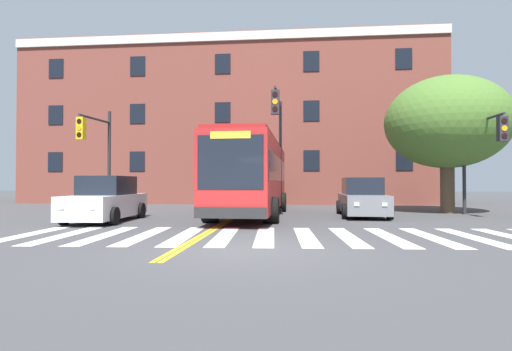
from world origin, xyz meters
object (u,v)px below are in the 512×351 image
(car_teal_behind_bus, at_px, (262,193))
(street_tree_curbside_large, at_px, (447,123))
(car_grey_far_lane, at_px, (362,199))
(traffic_light_overhead, at_px, (279,131))
(city_bus, at_px, (252,175))
(car_white_near_lane, at_px, (106,201))
(traffic_light_near_corner, at_px, (480,145))
(traffic_light_far_corner, at_px, (98,145))

(car_teal_behind_bus, height_order, street_tree_curbside_large, street_tree_curbside_large)
(car_grey_far_lane, xyz_separation_m, traffic_light_overhead, (-3.80, 0.39, 3.19))
(city_bus, height_order, car_white_near_lane, city_bus)
(traffic_light_overhead, xyz_separation_m, street_tree_curbside_large, (8.41, 2.03, 0.56))
(car_grey_far_lane, height_order, traffic_light_overhead, traffic_light_overhead)
(city_bus, height_order, traffic_light_overhead, traffic_light_overhead)
(traffic_light_near_corner, distance_m, traffic_light_far_corner, 17.69)
(car_grey_far_lane, distance_m, traffic_light_near_corner, 5.71)
(traffic_light_overhead, distance_m, street_tree_curbside_large, 8.67)
(city_bus, bearing_deg, traffic_light_far_corner, -179.67)
(car_white_near_lane, distance_m, traffic_light_overhead, 8.24)
(car_teal_behind_bus, bearing_deg, car_grey_far_lane, -57.65)
(traffic_light_near_corner, relative_size, traffic_light_far_corner, 0.93)
(city_bus, relative_size, car_teal_behind_bus, 2.67)
(city_bus, relative_size, traffic_light_overhead, 1.98)
(traffic_light_far_corner, bearing_deg, city_bus, 0.33)
(car_grey_far_lane, bearing_deg, car_teal_behind_bus, 122.35)
(car_white_near_lane, xyz_separation_m, car_teal_behind_bus, (5.28, 11.45, 0.03))
(city_bus, bearing_deg, traffic_light_near_corner, 0.97)
(car_white_near_lane, bearing_deg, street_tree_curbside_large, 20.55)
(car_teal_behind_bus, bearing_deg, city_bus, -88.56)
(city_bus, relative_size, traffic_light_near_corner, 2.36)
(traffic_light_far_corner, xyz_separation_m, traffic_light_overhead, (8.71, 0.44, 0.64))
(city_bus, bearing_deg, street_tree_curbside_large, 14.15)
(car_teal_behind_bus, xyz_separation_m, traffic_light_near_corner, (10.39, -8.05, 2.34))
(traffic_light_overhead, relative_size, street_tree_curbside_large, 0.67)
(street_tree_curbside_large, bearing_deg, traffic_light_near_corner, -75.63)
(car_teal_behind_bus, relative_size, traffic_light_far_corner, 0.83)
(car_grey_far_lane, xyz_separation_m, traffic_light_far_corner, (-12.51, -0.04, 2.54))
(city_bus, distance_m, car_teal_behind_bus, 8.29)
(city_bus, xyz_separation_m, car_grey_far_lane, (5.00, 0.00, -1.09))
(traffic_light_far_corner, bearing_deg, traffic_light_overhead, 2.88)
(car_grey_far_lane, distance_m, car_teal_behind_bus, 9.73)
(car_grey_far_lane, bearing_deg, traffic_light_near_corner, 1.90)
(city_bus, height_order, traffic_light_far_corner, traffic_light_far_corner)
(car_teal_behind_bus, relative_size, street_tree_curbside_large, 0.50)
(car_grey_far_lane, relative_size, car_teal_behind_bus, 1.10)
(car_teal_behind_bus, height_order, traffic_light_overhead, traffic_light_overhead)
(city_bus, relative_size, traffic_light_far_corner, 2.21)
(car_grey_far_lane, bearing_deg, car_white_near_lane, -162.85)
(car_white_near_lane, distance_m, car_grey_far_lane, 10.98)
(traffic_light_far_corner, bearing_deg, traffic_light_near_corner, 0.70)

